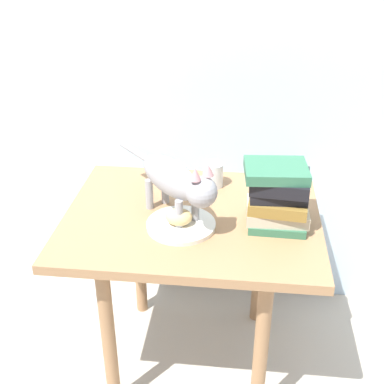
# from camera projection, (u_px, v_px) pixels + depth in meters

# --- Properties ---
(ground_plane) EXTENTS (6.00, 6.00, 0.00)m
(ground_plane) POSITION_uv_depth(u_px,v_px,m) (192.00, 355.00, 1.88)
(ground_plane) COLOR #B2A899
(back_panel) EXTENTS (4.00, 0.04, 2.20)m
(back_panel) POSITION_uv_depth(u_px,v_px,m) (206.00, 26.00, 1.72)
(back_panel) COLOR silver
(back_panel) RESTS_ON ground
(side_table) EXTENTS (0.79, 0.62, 0.61)m
(side_table) POSITION_uv_depth(u_px,v_px,m) (192.00, 238.00, 1.62)
(side_table) COLOR #9E724C
(side_table) RESTS_ON ground
(plate) EXTENTS (0.21, 0.21, 0.01)m
(plate) POSITION_uv_depth(u_px,v_px,m) (181.00, 225.00, 1.51)
(plate) COLOR silver
(plate) RESTS_ON side_table
(bread_roll) EXTENTS (0.08, 0.06, 0.05)m
(bread_roll) POSITION_uv_depth(u_px,v_px,m) (179.00, 217.00, 1.49)
(bread_roll) COLOR #E0BC7A
(bread_roll) RESTS_ON plate
(cat) EXTENTS (0.35, 0.37, 0.23)m
(cat) POSITION_uv_depth(u_px,v_px,m) (176.00, 181.00, 1.49)
(cat) COLOR #99999E
(cat) RESTS_ON side_table
(book_stack) EXTENTS (0.20, 0.17, 0.19)m
(book_stack) POSITION_uv_depth(u_px,v_px,m) (278.00, 196.00, 1.49)
(book_stack) COLOR #336B4C
(book_stack) RESTS_ON side_table
(candle_jar) EXTENTS (0.07, 0.07, 0.08)m
(candle_jar) POSITION_uv_depth(u_px,v_px,m) (213.00, 176.00, 1.73)
(candle_jar) COLOR silver
(candle_jar) RESTS_ON side_table
(tv_remote) EXTENTS (0.14, 0.14, 0.02)m
(tv_remote) POSITION_uv_depth(u_px,v_px,m) (282.00, 185.00, 1.73)
(tv_remote) COLOR black
(tv_remote) RESTS_ON side_table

